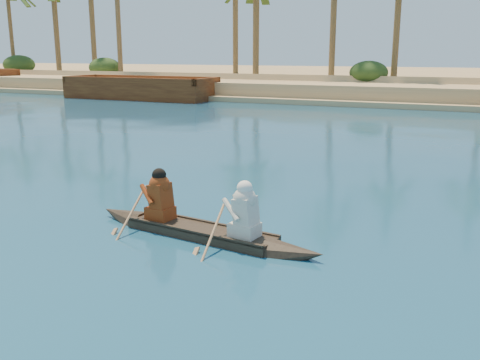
% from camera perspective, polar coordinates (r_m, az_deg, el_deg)
% --- Properties ---
extents(ground, '(160.00, 160.00, 0.00)m').
position_cam_1_polar(ground, '(18.32, -20.38, 1.64)').
color(ground, '#0B2C4C').
rests_on(ground, ground).
extents(sandy_embankment, '(150.00, 51.00, 1.50)m').
position_cam_1_polar(sandy_embankment, '(60.96, 12.63, 10.37)').
color(sandy_embankment, tan).
rests_on(sandy_embankment, ground).
extents(shrub_cluster, '(100.00, 6.00, 2.40)m').
position_cam_1_polar(shrub_cluster, '(46.02, 8.54, 10.48)').
color(shrub_cluster, '#203C16').
rests_on(shrub_cluster, ground).
extents(canoe, '(5.22, 1.35, 1.43)m').
position_cam_1_polar(canoe, '(10.39, -4.24, -4.59)').
color(canoe, '#362B1D').
rests_on(canoe, ground).
extents(barge_mid, '(11.81, 3.96, 1.97)m').
position_cam_1_polar(barge_mid, '(42.39, -10.56, 9.46)').
color(barge_mid, brown).
rests_on(barge_mid, ground).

